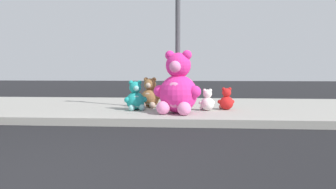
{
  "coord_description": "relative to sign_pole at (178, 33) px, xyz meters",
  "views": [
    {
      "loc": [
        1.32,
        -2.43,
        1.01
      ],
      "look_at": [
        0.85,
        3.6,
        0.55
      ],
      "focal_mm": 32.76,
      "sensor_mm": 36.0,
      "label": 1
    }
  ],
  "objects": [
    {
      "name": "plush_brown",
      "position": [
        -0.68,
        0.37,
        -1.41
      ],
      "size": [
        0.55,
        0.5,
        0.72
      ],
      "color": "olive",
      "rests_on": "sidewalk"
    },
    {
      "name": "plush_white",
      "position": [
        0.65,
        -0.1,
        -1.51
      ],
      "size": [
        0.36,
        0.34,
        0.48
      ],
      "color": "white",
      "rests_on": "sidewalk"
    },
    {
      "name": "plush_pink_large",
      "position": [
        0.03,
        -0.59,
        -1.18
      ],
      "size": [
        0.97,
        0.91,
        1.29
      ],
      "color": "#F22D93",
      "rests_on": "sidewalk"
    },
    {
      "name": "sidewalk",
      "position": [
        -1.0,
        0.8,
        -1.77
      ],
      "size": [
        28.0,
        4.4,
        0.15
      ],
      "primitive_type": "cube",
      "color": "#9E9B93",
      "rests_on": "ground_plane"
    },
    {
      "name": "plush_tan",
      "position": [
        0.06,
        0.66,
        -1.44
      ],
      "size": [
        0.44,
        0.48,
        0.63
      ],
      "color": "tan",
      "rests_on": "sidewalk"
    },
    {
      "name": "sign_pole",
      "position": [
        0.0,
        0.0,
        0.0
      ],
      "size": [
        0.56,
        0.11,
        3.2
      ],
      "color": "#4C4C51",
      "rests_on": "sidewalk"
    },
    {
      "name": "plush_teal",
      "position": [
        -0.93,
        -0.15,
        -1.43
      ],
      "size": [
        0.49,
        0.47,
        0.66
      ],
      "color": "teal",
      "rests_on": "sidewalk"
    },
    {
      "name": "plush_red",
      "position": [
        1.09,
        0.09,
        -1.5
      ],
      "size": [
        0.38,
        0.35,
        0.5
      ],
      "color": "red",
      "rests_on": "sidewalk"
    }
  ]
}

